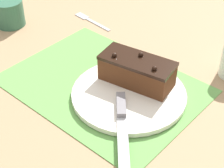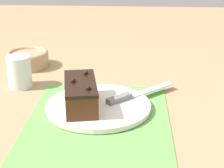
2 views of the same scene
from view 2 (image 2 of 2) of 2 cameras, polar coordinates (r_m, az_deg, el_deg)
The scene contains 7 objects.
ground_plane at distance 0.89m, azimuth -2.18°, elevation -6.08°, with size 3.00×3.00×0.00m, color #9E7F5B.
placemat_woven at distance 0.89m, azimuth -2.18°, elevation -5.97°, with size 0.46×0.34×0.00m, color #609E4C.
cake_plate at distance 0.95m, azimuth -2.07°, elevation -3.38°, with size 0.27×0.27×0.01m.
chocolate_cake at distance 0.93m, azimuth -4.81°, elevation -1.48°, with size 0.19×0.11×0.07m.
serving_knife at distance 0.99m, azimuth 2.82°, elevation -1.75°, with size 0.17×0.18×0.01m.
drinking_glass at distance 1.11m, azimuth -13.92°, elevation 1.83°, with size 0.07×0.07×0.09m.
small_bowl at distance 1.28m, azimuth -12.72°, elevation 3.83°, with size 0.14×0.14×0.05m.
Camera 2 is at (0.78, 0.08, 0.42)m, focal length 60.00 mm.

